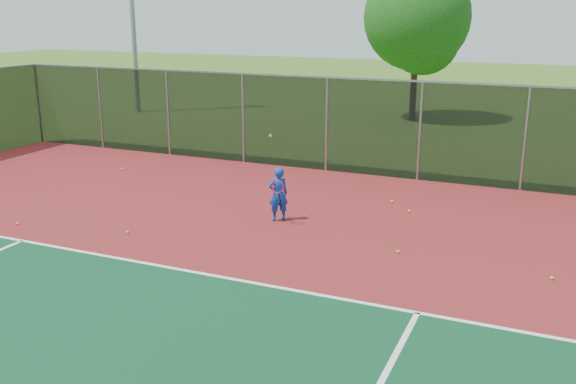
% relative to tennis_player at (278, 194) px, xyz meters
% --- Properties ---
extents(ground, '(120.00, 120.00, 0.00)m').
position_rel_tennis_player_xyz_m(ground, '(2.29, -6.67, -0.70)').
color(ground, '#3A611B').
rests_on(ground, ground).
extents(court_apron, '(30.00, 20.00, 0.02)m').
position_rel_tennis_player_xyz_m(court_apron, '(2.29, -4.67, -0.69)').
color(court_apron, maroon).
rests_on(court_apron, ground).
extents(fence_back, '(30.00, 0.06, 3.03)m').
position_rel_tennis_player_xyz_m(fence_back, '(2.29, 5.33, 0.86)').
color(fence_back, black).
rests_on(fence_back, court_apron).
extents(tennis_player, '(0.59, 0.70, 2.13)m').
position_rel_tennis_player_xyz_m(tennis_player, '(0.00, 0.00, 0.00)').
color(tennis_player, '#123AA9').
rests_on(tennis_player, court_apron).
extents(practice_ball_0, '(0.07, 0.07, 0.07)m').
position_rel_tennis_player_xyz_m(practice_ball_0, '(2.21, 2.61, -0.65)').
color(practice_ball_0, '#C0E61A').
rests_on(practice_ball_0, court_apron).
extents(practice_ball_1, '(0.07, 0.07, 0.07)m').
position_rel_tennis_player_xyz_m(practice_ball_1, '(2.83, 1.94, -0.65)').
color(practice_ball_1, '#C0E61A').
rests_on(practice_ball_1, court_apron).
extents(practice_ball_2, '(0.07, 0.07, 0.07)m').
position_rel_tennis_player_xyz_m(practice_ball_2, '(-5.69, -2.85, -0.65)').
color(practice_ball_2, '#C0E61A').
rests_on(practice_ball_2, court_apron).
extents(practice_ball_3, '(0.07, 0.07, 0.07)m').
position_rel_tennis_player_xyz_m(practice_ball_3, '(6.37, -1.21, -0.65)').
color(practice_ball_3, '#C0E61A').
rests_on(practice_ball_3, court_apron).
extents(practice_ball_4, '(0.07, 0.07, 0.07)m').
position_rel_tennis_player_xyz_m(practice_ball_4, '(-2.83, -2.30, -0.65)').
color(practice_ball_4, '#C0E61A').
rests_on(practice_ball_4, court_apron).
extents(practice_ball_6, '(0.07, 0.07, 0.07)m').
position_rel_tennis_player_xyz_m(practice_ball_6, '(-6.81, 2.70, -0.65)').
color(practice_ball_6, '#C0E61A').
rests_on(practice_ball_6, court_apron).
extents(practice_ball_7, '(0.07, 0.07, 0.07)m').
position_rel_tennis_player_xyz_m(practice_ball_7, '(3.29, -1.01, -0.65)').
color(practice_ball_7, '#C0E61A').
rests_on(practice_ball_7, court_apron).
extents(tree_back_left, '(4.89, 4.89, 7.18)m').
position_rel_tennis_player_xyz_m(tree_back_left, '(-0.33, 16.40, 3.81)').
color(tree_back_left, '#341E12').
rests_on(tree_back_left, ground).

